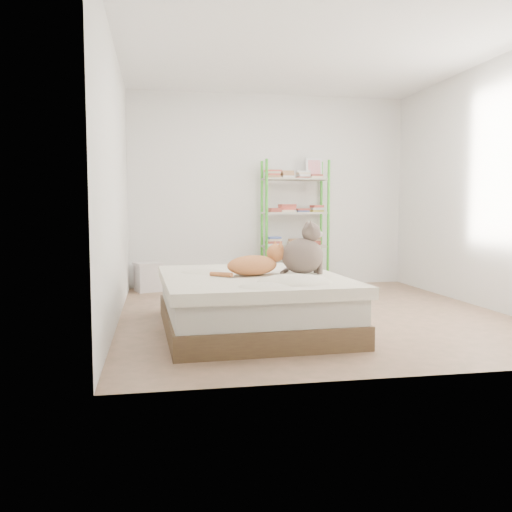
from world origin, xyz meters
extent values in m
cube|color=tan|center=(0.00, 0.00, 0.00)|extent=(3.80, 4.20, 0.01)
cube|color=white|center=(0.00, 0.00, 2.60)|extent=(3.80, 4.20, 0.01)
cube|color=white|center=(0.00, 2.10, 1.30)|extent=(3.80, 0.01, 2.60)
cube|color=white|center=(0.00, -2.10, 1.30)|extent=(3.80, 0.01, 2.60)
cube|color=white|center=(-1.90, 0.00, 1.30)|extent=(0.01, 4.20, 2.60)
cube|color=white|center=(1.90, 0.00, 1.30)|extent=(0.01, 4.20, 2.60)
cube|color=#473426|center=(-0.73, -0.59, 0.09)|extent=(1.55, 1.91, 0.19)
cube|color=beige|center=(-0.73, -0.59, 0.29)|extent=(1.50, 1.85, 0.20)
cube|color=beige|center=(-0.73, -0.59, 0.44)|extent=(1.58, 1.95, 0.09)
cylinder|color=green|center=(-0.12, 1.72, 0.85)|extent=(0.04, 0.04, 1.70)
cylinder|color=green|center=(-0.12, 2.04, 0.85)|extent=(0.04, 0.04, 1.70)
cylinder|color=green|center=(0.72, 1.72, 0.85)|extent=(0.04, 0.04, 1.70)
cylinder|color=green|center=(0.72, 2.04, 0.85)|extent=(0.04, 0.04, 1.70)
cube|color=#B0AC9C|center=(0.30, 1.88, 0.10)|extent=(0.86, 0.34, 0.02)
cube|color=#B0AC9C|center=(0.30, 1.88, 0.55)|extent=(0.86, 0.34, 0.02)
cube|color=#B0AC9C|center=(0.30, 1.88, 1.00)|extent=(0.86, 0.34, 0.02)
cube|color=#B0AC9C|center=(0.30, 1.88, 1.45)|extent=(0.86, 0.34, 0.02)
cube|color=#A34237|center=(0.30, 1.88, 0.16)|extent=(0.20, 0.16, 0.09)
cube|color=#A34237|center=(0.00, 1.88, 0.61)|extent=(0.20, 0.16, 0.09)
cube|color=#A34237|center=(0.30, 1.88, 0.61)|extent=(0.20, 0.16, 0.09)
cube|color=#A34237|center=(0.60, 1.88, 0.61)|extent=(0.20, 0.16, 0.09)
cube|color=#A34237|center=(0.00, 1.88, 1.06)|extent=(0.20, 0.16, 0.09)
cube|color=#A34237|center=(0.20, 1.88, 1.06)|extent=(0.20, 0.16, 0.09)
cube|color=#A34237|center=(0.40, 1.88, 1.06)|extent=(0.20, 0.16, 0.09)
cube|color=#A34237|center=(0.60, 1.88, 1.06)|extent=(0.20, 0.16, 0.09)
cube|color=#A34237|center=(0.00, 1.88, 1.51)|extent=(0.20, 0.16, 0.09)
cube|color=#A34237|center=(0.20, 1.88, 1.51)|extent=(0.20, 0.16, 0.09)
cube|color=#A34237|center=(0.40, 1.88, 1.51)|extent=(0.20, 0.16, 0.09)
cube|color=#A34237|center=(0.60, 1.88, 1.51)|extent=(0.20, 0.16, 0.09)
cube|color=white|center=(0.58, 1.93, 1.60)|extent=(0.22, 0.06, 0.28)
cube|color=#EF364E|center=(0.58, 1.92, 1.60)|extent=(0.17, 0.04, 0.22)
cube|color=#B67C52|center=(-0.16, 1.10, 0.15)|extent=(0.53, 0.47, 0.31)
cube|color=#4D2C79|center=(-0.11, 0.93, 0.15)|extent=(0.26, 0.09, 0.07)
cube|color=#B67C52|center=(-0.16, 0.94, 0.31)|extent=(0.46, 0.26, 0.10)
cube|color=silver|center=(-1.65, 1.80, 0.17)|extent=(0.37, 0.34, 0.34)
cube|color=silver|center=(-1.65, 1.80, 0.36)|extent=(0.40, 0.38, 0.03)
camera|label=1|loc=(-1.54, -5.20, 1.06)|focal=38.00mm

